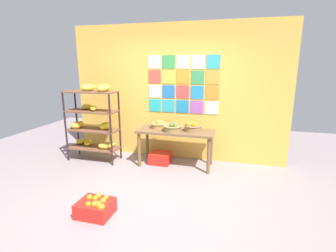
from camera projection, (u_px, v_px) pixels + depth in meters
The scene contains 9 objects.
ground at pixel (147, 197), 3.76m from camera, with size 9.50×9.50×0.00m, color gray.
back_wall_with_art at pixel (176, 93), 5.11m from camera, with size 4.37×0.07×2.70m.
banana_shelf_unit at pixel (93, 119), 5.09m from camera, with size 1.03×0.47×1.55m.
display_table at pixel (176, 135), 4.81m from camera, with size 1.43×0.57×0.70m.
fruit_basket_right at pixel (192, 127), 4.72m from camera, with size 0.33×0.33×0.17m.
fruit_basket_back_right at pixel (159, 124), 4.97m from camera, with size 0.32×0.32×0.15m.
fruit_basket_back_left at pixel (173, 127), 4.69m from camera, with size 0.35×0.35×0.17m.
produce_crate_under_table at pixel (160, 158), 5.03m from camera, with size 0.40×0.35×0.21m, color red.
orange_crate_foreground at pixel (96, 207), 3.28m from camera, with size 0.44×0.37×0.25m.
Camera 1 is at (1.21, -3.20, 1.90)m, focal length 27.16 mm.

